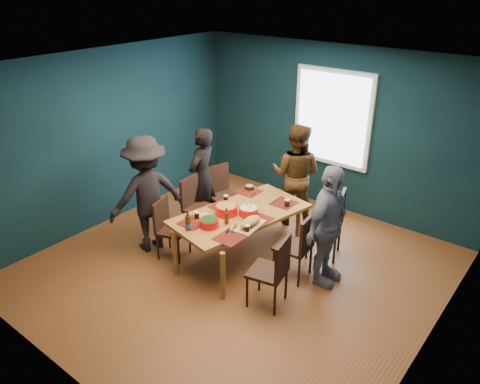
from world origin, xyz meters
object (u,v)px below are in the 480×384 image
(chair_right_far, at_px, (332,219))
(bowl_dumpling, at_px, (249,211))
(chair_left_mid, at_px, (195,202))
(person_near_left, at_px, (147,194))
(chair_right_near, at_px, (274,267))
(bowl_herbs, at_px, (209,222))
(dining_table, at_px, (240,217))
(bowl_salad, at_px, (226,209))
(cutting_board, at_px, (250,223))
(chair_left_far, at_px, (221,190))
(person_far_left, at_px, (202,177))
(chair_right_mid, at_px, (300,242))
(person_back, at_px, (296,175))
(chair_left_near, at_px, (167,224))
(person_right, at_px, (328,227))

(chair_right_far, xyz_separation_m, bowl_dumpling, (-0.84, -0.80, 0.19))
(chair_left_mid, relative_size, person_near_left, 0.55)
(chair_right_near, distance_m, bowl_herbs, 1.07)
(dining_table, bearing_deg, chair_right_far, 52.35)
(chair_left_mid, relative_size, bowl_salad, 3.02)
(chair_right_far, relative_size, cutting_board, 1.71)
(chair_left_far, height_order, person_near_left, person_near_left)
(chair_left_far, xyz_separation_m, person_near_left, (-0.28, -1.26, 0.31))
(person_far_left, distance_m, bowl_salad, 1.12)
(chair_right_far, relative_size, bowl_salad, 3.23)
(chair_right_near, bearing_deg, chair_right_far, 77.95)
(chair_left_far, height_order, chair_right_far, chair_right_far)
(bowl_salad, xyz_separation_m, bowl_herbs, (0.05, -0.40, -0.01))
(chair_left_mid, relative_size, chair_right_mid, 0.99)
(chair_right_far, xyz_separation_m, person_back, (-0.94, 0.54, 0.24))
(chair_left_near, bearing_deg, chair_right_near, -16.78)
(dining_table, distance_m, person_back, 1.37)
(chair_left_mid, distance_m, person_back, 1.61)
(person_right, height_order, cutting_board, person_right)
(bowl_dumpling, relative_size, bowl_herbs, 1.06)
(chair_right_mid, bearing_deg, chair_left_far, 155.48)
(chair_left_near, relative_size, person_near_left, 0.50)
(person_right, distance_m, bowl_dumpling, 1.09)
(chair_right_far, xyz_separation_m, bowl_herbs, (-1.05, -1.36, 0.19))
(chair_left_far, distance_m, chair_right_near, 2.27)
(cutting_board, bearing_deg, bowl_dumpling, 124.09)
(cutting_board, bearing_deg, chair_left_far, 138.30)
(chair_left_near, bearing_deg, chair_left_mid, 81.64)
(person_right, bearing_deg, bowl_herbs, 119.41)
(bowl_herbs, bearing_deg, chair_right_mid, 32.36)
(person_right, height_order, bowl_dumpling, person_right)
(chair_left_near, distance_m, chair_right_mid, 1.86)
(chair_right_far, bearing_deg, bowl_dumpling, -154.40)
(chair_right_mid, xyz_separation_m, bowl_salad, (-1.04, -0.22, 0.23))
(bowl_salad, bearing_deg, person_near_left, -157.29)
(chair_right_mid, bearing_deg, person_far_left, 163.59)
(dining_table, relative_size, chair_right_far, 2.03)
(chair_right_far, xyz_separation_m, person_near_left, (-2.17, -1.41, 0.27))
(person_near_left, bearing_deg, person_far_left, -167.26)
(dining_table, xyz_separation_m, chair_right_far, (0.97, 0.83, -0.06))
(chair_left_mid, height_order, person_back, person_back)
(chair_left_mid, bearing_deg, chair_right_mid, -8.39)
(chair_left_near, distance_m, bowl_salad, 0.87)
(dining_table, bearing_deg, bowl_salad, -122.20)
(chair_left_near, xyz_separation_m, bowl_dumpling, (0.96, 0.61, 0.27))
(chair_right_far, bearing_deg, person_near_left, -164.83)
(person_back, relative_size, cutting_board, 2.82)
(person_back, distance_m, cutting_board, 1.61)
(person_near_left, relative_size, bowl_herbs, 6.86)
(bowl_salad, distance_m, bowl_herbs, 0.41)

